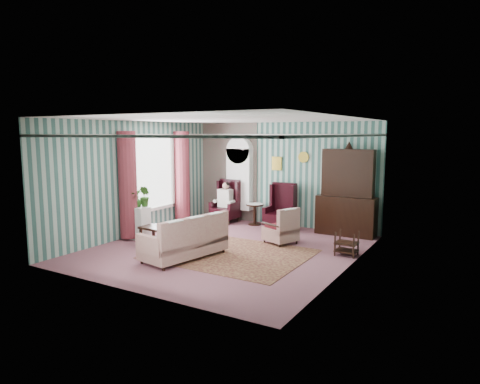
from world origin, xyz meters
The scene contains 17 objects.
floor centered at (0.00, 0.00, 0.00)m, with size 6.00×6.00×0.00m, color #854D5A.
room_shell centered at (-0.62, 0.18, 2.01)m, with size 5.53×6.02×2.91m.
bookcase centered at (-1.35, 2.84, 1.12)m, with size 0.80×0.28×2.24m, color silver.
dresser_hutch centered at (1.90, 2.72, 1.18)m, with size 1.50×0.56×2.36m, color black.
wingback_left centered at (-1.60, 2.45, 0.62)m, with size 0.76×0.80×1.25m, color black.
wingback_right centered at (0.15, 2.45, 0.62)m, with size 0.76×0.80×1.25m, color black.
seated_woman centered at (-1.60, 2.45, 0.59)m, with size 0.44×0.40×1.18m, color white, non-canonical shape.
round_side_table centered at (-0.70, 2.60, 0.30)m, with size 0.50×0.50×0.60m, color black.
nest_table centered at (2.47, 0.90, 0.27)m, with size 0.45×0.38×0.54m, color black.
plant_stand centered at (-2.40, -0.30, 0.40)m, with size 0.55×0.35×0.80m, color silver.
rug centered at (0.30, -0.30, 0.01)m, with size 3.20×2.60×0.01m, color #4A181B.
sofa centered at (-0.40, -1.02, 0.51)m, with size 1.87×1.11×1.01m, color beige.
floral_armchair centered at (0.82, 1.09, 0.55)m, with size 0.72×0.78×1.09m, color beige.
coffee_table centered at (-1.58, -0.49, 0.21)m, with size 0.83×0.52×0.43m, color black.
potted_plant_a centered at (-2.44, -0.44, 1.00)m, with size 0.35×0.31×0.39m, color #194B17.
potted_plant_b centered at (-2.27, -0.16, 1.06)m, with size 0.28×0.23×0.52m, color #1B4D18.
potted_plant_c centered at (-2.44, -0.27, 1.01)m, with size 0.24×0.24×0.42m, color #1B571B.
Camera 1 is at (5.04, -7.92, 2.60)m, focal length 32.00 mm.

